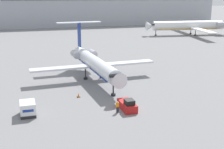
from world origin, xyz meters
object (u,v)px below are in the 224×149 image
Objects in this scene: luggage_cart at (28,109)px; worker_near_tug at (118,106)px; airplane_parked_far_left at (191,25)px; pushback_tug at (127,105)px; traffic_cone_left at (78,95)px; airplane_main at (94,62)px.

worker_near_tug is (12.46, -2.73, -0.08)m from luggage_cart.
pushback_tug is at bearing -126.75° from airplane_parked_far_left.
pushback_tug is 0.11× the size of airplane_parked_far_left.
airplane_parked_far_left is at bearing 53.25° from pushback_tug.
traffic_cone_left is (-4.10, 8.38, -0.58)m from worker_near_tug.
traffic_cone_left is (-5.85, 7.67, -0.34)m from pushback_tug.
luggage_cart is at bearing 167.63° from worker_near_tug.
airplane_main is 20.76m from luggage_cart.
worker_near_tug is (-1.10, -18.25, -2.56)m from airplane_main.
luggage_cart is at bearing 171.91° from pushback_tug.
airplane_main is at bearing 86.54° from worker_near_tug.
worker_near_tug is (-1.75, -0.71, 0.24)m from pushback_tug.
airplane_parked_far_left is at bearing 44.84° from airplane_main.
pushback_tug is 14.36m from luggage_cart.
airplane_main reaches higher than luggage_cart.
airplane_parked_far_left reaches higher than worker_near_tug.
airplane_main is 0.71× the size of airplane_parked_far_left.
traffic_cone_left is (8.36, 5.65, -0.66)m from luggage_cart.
airplane_parked_far_left is at bearing 52.63° from worker_near_tug.
airplane_parked_far_left reaches higher than pushback_tug.
airplane_parked_far_left is at bearing 47.06° from traffic_cone_left.
airplane_main is at bearing 92.12° from pushback_tug.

